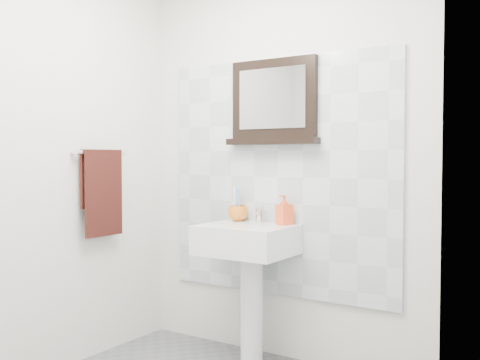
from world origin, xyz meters
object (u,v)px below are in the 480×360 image
object	(u,v)px
toothbrush_cup	(238,213)
hand_towel	(102,186)
framed_mirror	(274,104)
soap_dispenser	(284,210)
pedestal_sink	(248,254)

from	to	relation	value
toothbrush_cup	hand_towel	xyz separation A→B (m)	(-0.68, -0.54, 0.18)
framed_mirror	soap_dispenser	bearing A→B (deg)	-25.00
toothbrush_cup	soap_dispenser	distance (m)	0.35
pedestal_sink	framed_mirror	world-z (taller)	framed_mirror
framed_mirror	toothbrush_cup	bearing A→B (deg)	-168.66
pedestal_sink	toothbrush_cup	size ratio (longest dim) A/B	7.63
pedestal_sink	framed_mirror	size ratio (longest dim) A/B	1.52
soap_dispenser	hand_towel	bearing A→B (deg)	-129.03
soap_dispenser	toothbrush_cup	bearing A→B (deg)	-156.68
hand_towel	pedestal_sink	bearing A→B (deg)	25.23
soap_dispenser	framed_mirror	xyz separation A→B (m)	(-0.10, 0.05, 0.66)
pedestal_sink	framed_mirror	distance (m)	0.95
soap_dispenser	framed_mirror	distance (m)	0.67
pedestal_sink	framed_mirror	bearing A→B (deg)	67.82
soap_dispenser	framed_mirror	world-z (taller)	framed_mirror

